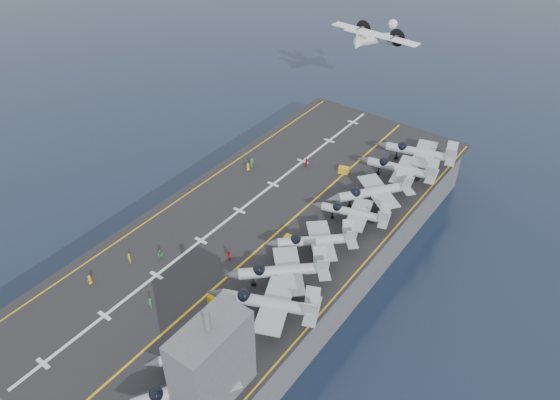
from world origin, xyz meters
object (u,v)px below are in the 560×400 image
Objects in this scene: island_superstructure at (211,355)px; transport_plane at (374,39)px; tow_cart_a at (216,300)px; fighter_jet_0 at (184,387)px.

transport_plane is (-25.81, 85.96, 5.73)m from island_superstructure.
tow_cart_a is at bearing -77.84° from transport_plane.
tow_cart_a is (-9.68, 11.12, -6.82)m from island_superstructure.
tow_cart_a is at bearing 118.07° from fighter_jet_0.
fighter_jet_0 is 7.96× the size of tow_cart_a.
transport_plane reaches higher than tow_cart_a.
island_superstructure is at bearing -48.96° from tow_cart_a.
island_superstructure is 6.61× the size of tow_cart_a.
fighter_jet_0 is at bearing -128.66° from island_superstructure.
island_superstructure is 6.08m from fighter_jet_0.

